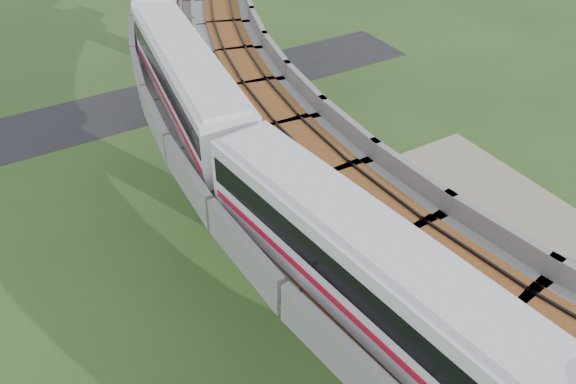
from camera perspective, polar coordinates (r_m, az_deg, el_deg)
name	(u,v)px	position (r m, az deg, el deg)	size (l,w,h in m)	color
ground	(297,330)	(32.86, 0.91, -13.89)	(160.00, 160.00, 0.00)	#2D491D
dirt_lot	(498,263)	(38.90, 20.56, -6.73)	(18.00, 26.00, 0.04)	gray
asphalt_road	(130,107)	(54.93, -15.80, 8.27)	(60.00, 8.00, 0.03)	#232326
viaduct	(364,182)	(28.18, 7.77, 0.96)	(19.58, 73.98, 11.40)	#99968E
metro_train	(207,28)	(37.17, -8.28, 16.12)	(19.66, 59.36, 3.64)	silver
fence	(429,259)	(36.72, 14.11, -6.65)	(3.87, 38.73, 1.50)	#2D382D
tree_0	(273,77)	(52.33, -1.56, 11.57)	(3.15, 3.15, 4.06)	#382314
tree_1	(285,133)	(46.26, -0.31, 6.03)	(1.89, 1.89, 2.27)	#382314
tree_2	(328,187)	(39.44, 4.08, 0.50)	(2.37, 2.37, 2.97)	#382314
tree_3	(416,300)	(32.86, 12.83, -10.62)	(2.44, 2.44, 2.74)	#382314
tree_4	(525,358)	(31.37, 22.92, -15.28)	(2.18, 2.18, 3.09)	#382314
car_white	(533,316)	(35.60, 23.62, -11.46)	(1.31, 3.27, 1.11)	silver
car_dark	(496,244)	(39.17, 20.36, -4.99)	(1.81, 4.44, 1.29)	black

